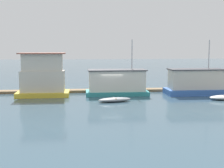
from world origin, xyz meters
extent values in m
plane|color=#385160|center=(0.00, 0.00, 0.00)|extent=(200.00, 200.00, 0.00)
cube|color=#846B4C|center=(0.00, 2.67, 0.15)|extent=(51.00, 1.50, 0.30)
cube|color=gold|center=(-7.79, 0.07, 0.26)|extent=(5.85, 3.35, 0.51)
cube|color=beige|center=(-7.79, 0.07, 1.69)|extent=(4.86, 2.35, 2.35)
cube|color=beige|center=(-7.79, 0.07, 3.82)|extent=(4.42, 1.92, 1.92)
cube|color=brown|center=(-7.79, 0.07, 4.85)|extent=(5.16, 2.65, 0.12)
cube|color=teal|center=(0.69, 0.19, 0.23)|extent=(7.21, 3.26, 0.45)
cube|color=silver|center=(0.69, 0.19, 1.64)|extent=(6.42, 2.48, 2.38)
cube|color=#38383D|center=(0.69, 0.19, 2.89)|extent=(6.72, 2.78, 0.12)
cylinder|color=#B2B2B7|center=(2.45, 0.19, 4.68)|extent=(0.12, 0.12, 3.45)
cube|color=#3866B7|center=(9.92, -0.50, 0.33)|extent=(6.98, 3.29, 0.65)
cube|color=beige|center=(9.92, -0.50, 1.77)|extent=(6.04, 2.35, 2.24)
cube|color=#38383D|center=(9.92, -0.50, 2.95)|extent=(6.34, 2.65, 0.12)
cylinder|color=#B2B2B7|center=(11.45, -0.50, 4.69)|extent=(0.12, 0.12, 3.36)
ellipsoid|color=gray|center=(-0.09, -4.51, 0.22)|extent=(3.63, 1.88, 0.44)
cube|color=#997F60|center=(-0.09, -4.51, 0.37)|extent=(0.36, 1.01, 0.08)
cylinder|color=brown|center=(13.38, 1.67, 1.04)|extent=(0.31, 0.31, 2.09)
camera|label=1|loc=(-3.57, -35.67, 5.66)|focal=50.00mm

